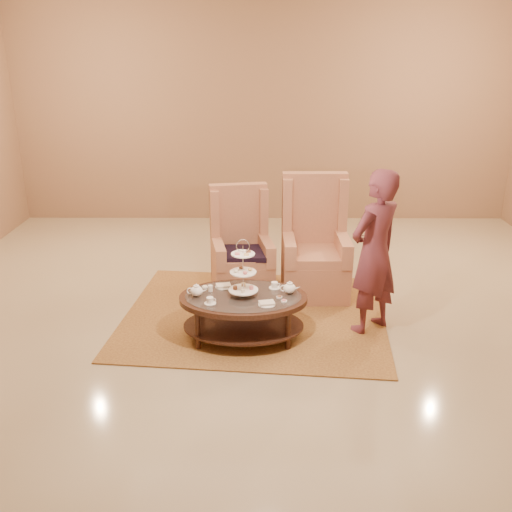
{
  "coord_description": "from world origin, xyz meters",
  "views": [
    {
      "loc": [
        -0.09,
        -5.28,
        2.75
      ],
      "look_at": [
        -0.12,
        0.2,
        0.72
      ],
      "focal_mm": 40.0,
      "sensor_mm": 36.0,
      "label": 1
    }
  ],
  "objects_px": {
    "tea_table": "(243,304)",
    "armchair_left": "(241,256)",
    "armchair_right": "(314,254)",
    "person": "(374,253)"
  },
  "relations": [
    {
      "from": "tea_table",
      "to": "armchair_left",
      "type": "distance_m",
      "value": 1.22
    },
    {
      "from": "armchair_right",
      "to": "tea_table",
      "type": "bearing_deg",
      "value": -124.63
    },
    {
      "from": "armchair_left",
      "to": "person",
      "type": "height_order",
      "value": "person"
    },
    {
      "from": "tea_table",
      "to": "armchair_right",
      "type": "bearing_deg",
      "value": 56.06
    },
    {
      "from": "armchair_left",
      "to": "armchair_right",
      "type": "distance_m",
      "value": 0.86
    },
    {
      "from": "person",
      "to": "armchair_left",
      "type": "bearing_deg",
      "value": -75.81
    },
    {
      "from": "armchair_right",
      "to": "person",
      "type": "relative_size",
      "value": 0.83
    },
    {
      "from": "armchair_left",
      "to": "person",
      "type": "distance_m",
      "value": 1.73
    },
    {
      "from": "tea_table",
      "to": "person",
      "type": "relative_size",
      "value": 0.75
    },
    {
      "from": "tea_table",
      "to": "armchair_left",
      "type": "relative_size",
      "value": 1.0
    }
  ]
}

